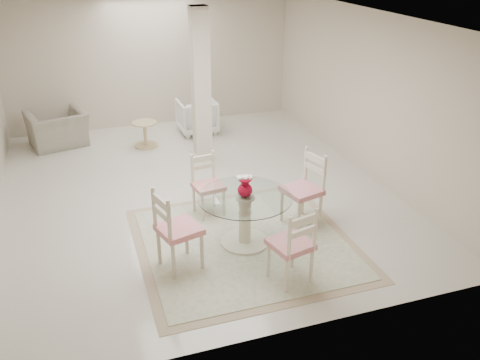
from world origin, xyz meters
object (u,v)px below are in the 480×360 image
object	(u,v)px
dining_chair_east	(306,183)
side_table	(145,135)
dining_chair_west	(173,225)
dining_chair_south	(295,241)
recliner_taupe	(58,129)
red_vase	(245,187)
column	(201,86)
dining_table	(245,220)
armchair_white	(197,116)
dining_chair_north	(206,180)

from	to	relation	value
dining_chair_east	side_table	world-z (taller)	dining_chair_east
dining_chair_east	dining_chair_west	size ratio (longest dim) A/B	1.00
dining_chair_south	recliner_taupe	bearing A→B (deg)	-78.93
dining_chair_west	side_table	distance (m)	4.25
red_vase	dining_chair_east	distance (m)	1.05
column	dining_table	bearing A→B (deg)	-94.25
dining_table	armchair_white	world-z (taller)	dining_table
dining_table	dining_chair_south	distance (m)	1.05
dining_chair_north	dining_chair_west	bearing A→B (deg)	-128.84
dining_chair_north	dining_chair_south	distance (m)	2.04
armchair_white	dining_table	bearing A→B (deg)	82.66
dining_chair_north	recliner_taupe	world-z (taller)	dining_chair_north
armchair_white	side_table	size ratio (longest dim) A/B	1.56
dining_chair_north	recliner_taupe	xyz separation A→B (m)	(-2.05, 3.54, -0.19)
side_table	red_vase	bearing A→B (deg)	-79.98
dining_chair_west	recliner_taupe	distance (m)	4.97
dining_chair_north	dining_chair_east	bearing A→B (deg)	-38.26
dining_chair_south	recliner_taupe	distance (m)	6.08
column	red_vase	bearing A→B (deg)	-94.25
column	side_table	world-z (taller)	column
dining_chair_north	dining_chair_south	world-z (taller)	dining_chair_south
red_vase	dining_chair_south	distance (m)	1.06
dining_table	armchair_white	distance (m)	4.44
dining_chair_north	side_table	distance (m)	3.02
dining_chair_west	armchair_white	distance (m)	4.91
armchair_white	dining_chair_south	bearing A→B (deg)	86.49
dining_chair_north	column	bearing A→B (deg)	68.83
dining_chair_north	side_table	world-z (taller)	dining_chair_north
column	dining_chair_north	bearing A→B (deg)	-102.98
dining_table	side_table	world-z (taller)	dining_table
column	dining_chair_east	size ratio (longest dim) A/B	2.30
dining_chair_south	dining_table	bearing A→B (deg)	-89.07
dining_chair_west	dining_chair_south	xyz separation A→B (m)	(1.25, -0.72, -0.04)
dining_table	dining_chair_north	xyz separation A→B (m)	(-0.25, 0.98, 0.17)
column	recliner_taupe	distance (m)	3.09
dining_chair_south	side_table	bearing A→B (deg)	-92.87
column	red_vase	world-z (taller)	column
dining_chair_west	column	bearing A→B (deg)	-35.95
side_table	dining_chair_east	bearing A→B (deg)	-65.40
red_vase	dining_chair_south	bearing A→B (deg)	-75.30
dining_chair_east	dining_chair_south	size ratio (longest dim) A/B	1.06
column	armchair_white	distance (m)	1.69
recliner_taupe	side_table	size ratio (longest dim) A/B	2.13
dining_chair_east	dining_chair_south	world-z (taller)	dining_chair_east
side_table	dining_chair_south	bearing A→B (deg)	-79.03
dining_chair_east	column	bearing A→B (deg)	-179.54
dining_table	dining_chair_east	xyz separation A→B (m)	(0.99, 0.26, 0.26)
column	dining_chair_east	xyz separation A→B (m)	(0.76, -2.81, -0.73)
column	armchair_white	size ratio (longest dim) A/B	3.49
dining_chair_north	dining_chair_west	distance (m)	1.45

